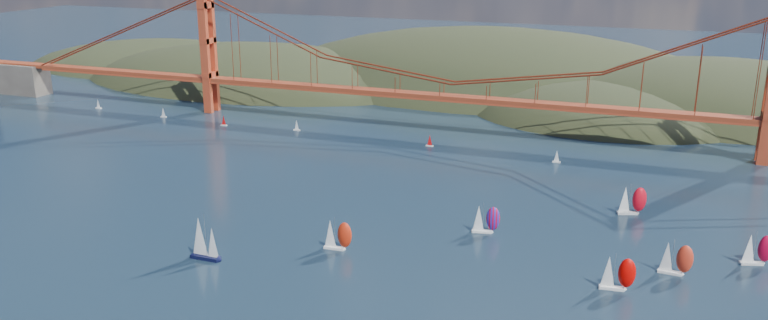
{
  "coord_description": "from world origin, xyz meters",
  "views": [
    {
      "loc": [
        82.27,
        -120.98,
        82.18
      ],
      "look_at": [
        2.67,
        90.0,
        13.92
      ],
      "focal_mm": 35.0,
      "sensor_mm": 36.0,
      "label": 1
    }
  ],
  "objects_px": {
    "racer_3": "(632,200)",
    "racer_rwb": "(485,219)",
    "racer_1": "(617,273)",
    "racer_2": "(675,258)",
    "sloop_navy": "(203,239)",
    "racer_4": "(757,249)",
    "racer_0": "(337,235)"
  },
  "relations": [
    {
      "from": "racer_3",
      "to": "racer_rwb",
      "type": "relative_size",
      "value": 1.08
    },
    {
      "from": "racer_1",
      "to": "racer_2",
      "type": "relative_size",
      "value": 1.02
    },
    {
      "from": "sloop_navy",
      "to": "racer_4",
      "type": "relative_size",
      "value": 1.38
    },
    {
      "from": "racer_rwb",
      "to": "sloop_navy",
      "type": "bearing_deg",
      "value": -156.75
    },
    {
      "from": "racer_1",
      "to": "racer_4",
      "type": "relative_size",
      "value": 1.02
    },
    {
      "from": "racer_rwb",
      "to": "racer_4",
      "type": "bearing_deg",
      "value": -7.9
    },
    {
      "from": "racer_3",
      "to": "racer_4",
      "type": "distance_m",
      "value": 42.02
    },
    {
      "from": "racer_2",
      "to": "racer_3",
      "type": "xyz_separation_m",
      "value": [
        -12.6,
        40.39,
        0.22
      ]
    },
    {
      "from": "racer_2",
      "to": "racer_3",
      "type": "distance_m",
      "value": 42.31
    },
    {
      "from": "sloop_navy",
      "to": "racer_1",
      "type": "height_order",
      "value": "sloop_navy"
    },
    {
      "from": "racer_rwb",
      "to": "racer_2",
      "type": "bearing_deg",
      "value": -21.93
    },
    {
      "from": "racer_1",
      "to": "sloop_navy",
      "type": "bearing_deg",
      "value": -175.79
    },
    {
      "from": "racer_1",
      "to": "racer_rwb",
      "type": "relative_size",
      "value": 1.05
    },
    {
      "from": "sloop_navy",
      "to": "racer_2",
      "type": "height_order",
      "value": "sloop_navy"
    },
    {
      "from": "racer_0",
      "to": "racer_3",
      "type": "bearing_deg",
      "value": 33.86
    },
    {
      "from": "racer_2",
      "to": "racer_4",
      "type": "distance_m",
      "value": 23.96
    },
    {
      "from": "racer_3",
      "to": "racer_4",
      "type": "height_order",
      "value": "racer_3"
    },
    {
      "from": "racer_0",
      "to": "racer_4",
      "type": "height_order",
      "value": "racer_4"
    },
    {
      "from": "racer_0",
      "to": "racer_4",
      "type": "relative_size",
      "value": 0.99
    },
    {
      "from": "sloop_navy",
      "to": "racer_2",
      "type": "relative_size",
      "value": 1.38
    },
    {
      "from": "racer_0",
      "to": "racer_3",
      "type": "relative_size",
      "value": 0.94
    },
    {
      "from": "racer_0",
      "to": "racer_rwb",
      "type": "bearing_deg",
      "value": 32.9
    },
    {
      "from": "racer_3",
      "to": "racer_rwb",
      "type": "distance_m",
      "value": 48.85
    },
    {
      "from": "racer_2",
      "to": "racer_4",
      "type": "bearing_deg",
      "value": 38.48
    },
    {
      "from": "racer_0",
      "to": "racer_3",
      "type": "distance_m",
      "value": 92.19
    },
    {
      "from": "sloop_navy",
      "to": "racer_rwb",
      "type": "height_order",
      "value": "sloop_navy"
    },
    {
      "from": "racer_4",
      "to": "racer_rwb",
      "type": "xyz_separation_m",
      "value": [
        -70.62,
        -3.53,
        -0.11
      ]
    },
    {
      "from": "sloop_navy",
      "to": "racer_1",
      "type": "bearing_deg",
      "value": 11.62
    },
    {
      "from": "racer_1",
      "to": "racer_4",
      "type": "height_order",
      "value": "racer_1"
    },
    {
      "from": "racer_1",
      "to": "racer_rwb",
      "type": "xyz_separation_m",
      "value": [
        -37.83,
        24.12,
        -0.2
      ]
    },
    {
      "from": "racer_1",
      "to": "racer_3",
      "type": "relative_size",
      "value": 0.97
    },
    {
      "from": "racer_2",
      "to": "racer_rwb",
      "type": "bearing_deg",
      "value": 172.8
    }
  ]
}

